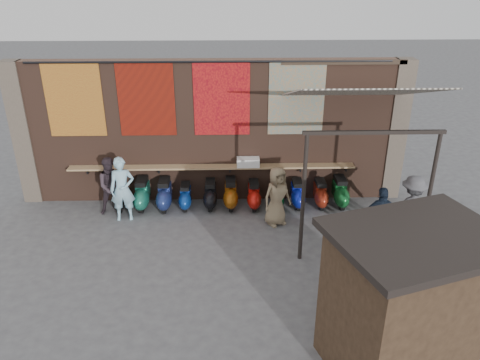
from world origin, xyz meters
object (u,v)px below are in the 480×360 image
(scooter_stool_2, at_px, (165,195))
(market_stall, at_px, (407,307))
(diner_left, at_px, (122,189))
(scooter_stool_1, at_px, (142,194))
(scooter_stool_4, at_px, (210,195))
(scooter_stool_8, at_px, (297,194))
(shopper_navy, at_px, (381,217))
(scooter_stool_6, at_px, (254,195))
(scooter_stool_7, at_px, (277,196))
(shelf_box, at_px, (248,162))
(shopper_grey, at_px, (411,209))
(scooter_stool_5, at_px, (231,194))
(scooter_stool_9, at_px, (320,194))
(diner_right, at_px, (112,186))
(scooter_stool_0, at_px, (121,197))
(scooter_stool_10, at_px, (340,192))
(scooter_stool_3, at_px, (185,197))
(shopper_tan, at_px, (277,196))

(scooter_stool_2, height_order, market_stall, market_stall)
(market_stall, bearing_deg, diner_left, 118.90)
(scooter_stool_1, distance_m, scooter_stool_4, 1.90)
(scooter_stool_8, bearing_deg, shopper_navy, -51.37)
(shopper_navy, bearing_deg, scooter_stool_2, -21.49)
(scooter_stool_6, height_order, scooter_stool_7, scooter_stool_6)
(shelf_box, relative_size, scooter_stool_6, 0.79)
(scooter_stool_2, bearing_deg, shopper_grey, -16.15)
(scooter_stool_4, xyz_separation_m, scooter_stool_5, (0.57, -0.01, 0.02))
(shopper_grey, bearing_deg, scooter_stool_6, -28.77)
(scooter_stool_9, height_order, shopper_grey, shopper_grey)
(diner_right, distance_m, shopper_grey, 7.78)
(diner_right, bearing_deg, scooter_stool_0, 28.53)
(scooter_stool_2, distance_m, market_stall, 7.49)
(shelf_box, distance_m, scooter_stool_8, 1.65)
(scooter_stool_10, bearing_deg, market_stall, -92.90)
(scooter_stool_5, height_order, scooter_stool_6, scooter_stool_5)
(scooter_stool_4, relative_size, diner_left, 0.46)
(scooter_stool_0, distance_m, scooter_stool_9, 5.60)
(scooter_stool_3, bearing_deg, scooter_stool_2, -179.70)
(shopper_tan, bearing_deg, diner_right, 142.45)
(scooter_stool_6, bearing_deg, scooter_stool_8, 1.56)
(shopper_tan, bearing_deg, shopper_grey, -42.80)
(scooter_stool_0, bearing_deg, market_stall, -44.85)
(scooter_stool_0, distance_m, scooter_stool_10, 6.16)
(scooter_stool_2, relative_size, shopper_grey, 0.51)
(scooter_stool_0, xyz_separation_m, scooter_stool_3, (1.80, -0.00, -0.02))
(shopper_tan, bearing_deg, scooter_stool_10, -0.29)
(shelf_box, relative_size, diner_right, 0.39)
(scooter_stool_6, distance_m, shopper_grey, 4.18)
(diner_right, xyz_separation_m, shopper_navy, (6.79, -1.90, -0.03))
(scooter_stool_7, height_order, diner_right, diner_right)
(scooter_stool_2, xyz_separation_m, scooter_stool_7, (3.14, -0.01, -0.06))
(market_stall, bearing_deg, scooter_stool_9, 74.39)
(scooter_stool_8, distance_m, shopper_navy, 2.73)
(scooter_stool_6, xyz_separation_m, shopper_tan, (0.54, -0.94, 0.42))
(shopper_grey, bearing_deg, shopper_tan, -18.10)
(scooter_stool_2, relative_size, scooter_stool_7, 1.17)
(shelf_box, bearing_deg, diner_left, -164.94)
(scooter_stool_0, height_order, scooter_stool_5, scooter_stool_5)
(scooter_stool_5, bearing_deg, scooter_stool_9, -0.27)
(shelf_box, distance_m, shopper_navy, 3.92)
(scooter_stool_6, xyz_separation_m, scooter_stool_8, (1.23, 0.03, 0.00))
(shopper_navy, bearing_deg, scooter_stool_7, -42.81)
(scooter_stool_3, relative_size, scooter_stool_5, 0.86)
(shopper_navy, bearing_deg, scooter_stool_0, -17.90)
(scooter_stool_10, bearing_deg, scooter_stool_7, -178.33)
(diner_right, bearing_deg, market_stall, -65.36)
(scooter_stool_9, relative_size, scooter_stool_10, 0.91)
(scooter_stool_0, bearing_deg, scooter_stool_1, 3.31)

